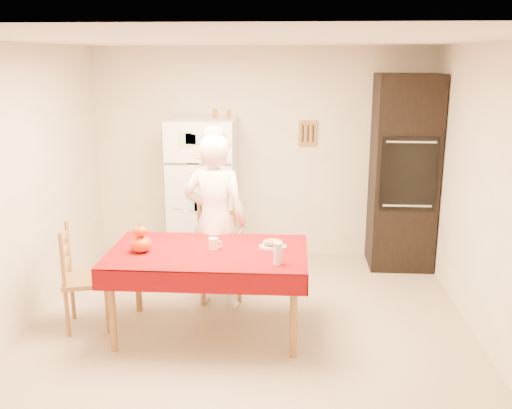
# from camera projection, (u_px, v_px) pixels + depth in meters

# --- Properties ---
(floor) EXTENTS (4.50, 4.50, 0.00)m
(floor) POSITION_uv_depth(u_px,v_px,m) (247.00, 338.00, 4.97)
(floor) COLOR tan
(floor) RESTS_ON ground
(room_shell) EXTENTS (4.02, 4.52, 2.51)m
(room_shell) POSITION_uv_depth(u_px,v_px,m) (246.00, 154.00, 4.56)
(room_shell) COLOR #EAE2C5
(room_shell) RESTS_ON ground
(refrigerator) EXTENTS (0.75, 0.74, 1.70)m
(refrigerator) POSITION_uv_depth(u_px,v_px,m) (204.00, 192.00, 6.61)
(refrigerator) COLOR white
(refrigerator) RESTS_ON floor
(oven_cabinet) EXTENTS (0.70, 0.62, 2.20)m
(oven_cabinet) POSITION_uv_depth(u_px,v_px,m) (403.00, 173.00, 6.45)
(oven_cabinet) COLOR black
(oven_cabinet) RESTS_ON floor
(dining_table) EXTENTS (1.70, 1.00, 0.76)m
(dining_table) POSITION_uv_depth(u_px,v_px,m) (208.00, 258.00, 4.90)
(dining_table) COLOR brown
(dining_table) RESTS_ON floor
(chair_far) EXTENTS (0.50, 0.49, 0.95)m
(chair_far) POSITION_uv_depth(u_px,v_px,m) (218.00, 248.00, 5.74)
(chair_far) COLOR brown
(chair_far) RESTS_ON floor
(chair_left) EXTENTS (0.49, 0.50, 0.95)m
(chair_left) POSITION_uv_depth(u_px,v_px,m) (80.00, 274.00, 5.05)
(chair_left) COLOR brown
(chair_left) RESTS_ON floor
(seated_woman) EXTENTS (0.69, 0.52, 1.71)m
(seated_woman) POSITION_uv_depth(u_px,v_px,m) (215.00, 221.00, 5.43)
(seated_woman) COLOR white
(seated_woman) RESTS_ON floor
(coffee_mug) EXTENTS (0.08, 0.08, 0.10)m
(coffee_mug) POSITION_uv_depth(u_px,v_px,m) (213.00, 244.00, 4.91)
(coffee_mug) COLOR white
(coffee_mug) RESTS_ON dining_table
(pumpkin_lower) EXTENTS (0.19, 0.19, 0.14)m
(pumpkin_lower) POSITION_uv_depth(u_px,v_px,m) (141.00, 244.00, 4.84)
(pumpkin_lower) COLOR #CE4E04
(pumpkin_lower) RESTS_ON dining_table
(pumpkin_upper) EXTENTS (0.12, 0.12, 0.09)m
(pumpkin_upper) POSITION_uv_depth(u_px,v_px,m) (140.00, 231.00, 4.81)
(pumpkin_upper) COLOR #CF5A04
(pumpkin_upper) RESTS_ON pumpkin_lower
(wine_glass) EXTENTS (0.07, 0.07, 0.18)m
(wine_glass) POSITION_uv_depth(u_px,v_px,m) (278.00, 253.00, 4.55)
(wine_glass) COLOR white
(wine_glass) RESTS_ON dining_table
(bread_plate) EXTENTS (0.24, 0.24, 0.02)m
(bread_plate) POSITION_uv_depth(u_px,v_px,m) (273.00, 247.00, 4.96)
(bread_plate) COLOR silver
(bread_plate) RESTS_ON dining_table
(bread_loaf) EXTENTS (0.18, 0.10, 0.06)m
(bread_loaf) POSITION_uv_depth(u_px,v_px,m) (273.00, 242.00, 4.95)
(bread_loaf) COLOR #9B774C
(bread_loaf) RESTS_ON bread_plate
(spice_jar_left) EXTENTS (0.05, 0.05, 0.10)m
(spice_jar_left) POSITION_uv_depth(u_px,v_px,m) (215.00, 114.00, 6.42)
(spice_jar_left) COLOR brown
(spice_jar_left) RESTS_ON refrigerator
(spice_jar_mid) EXTENTS (0.05, 0.05, 0.10)m
(spice_jar_mid) POSITION_uv_depth(u_px,v_px,m) (215.00, 114.00, 6.42)
(spice_jar_mid) COLOR #955A1B
(spice_jar_mid) RESTS_ON refrigerator
(spice_jar_right) EXTENTS (0.05, 0.05, 0.10)m
(spice_jar_right) POSITION_uv_depth(u_px,v_px,m) (229.00, 114.00, 6.41)
(spice_jar_right) COLOR #94581B
(spice_jar_right) RESTS_ON refrigerator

